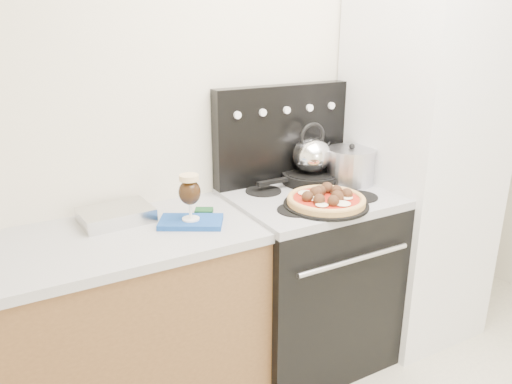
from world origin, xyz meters
TOP-DOWN VIEW (x-y plane):
  - room_shell at (0.00, 0.29)m, footprint 3.52×3.01m
  - base_cabinet at (-1.02, 1.20)m, footprint 1.45×0.60m
  - countertop at (-1.02, 1.20)m, footprint 1.48×0.63m
  - stove_body at (0.08, 1.18)m, footprint 0.76×0.65m
  - cooktop at (0.08, 1.18)m, footprint 0.76×0.65m
  - backguard at (0.08, 1.45)m, footprint 0.76×0.08m
  - fridge at (0.78, 1.15)m, footprint 0.64×0.68m
  - foil_sheet at (-0.83, 1.35)m, footprint 0.31×0.24m
  - oven_mitt at (-0.56, 1.15)m, footprint 0.31×0.27m
  - beer_glass at (-0.56, 1.15)m, footprint 0.10×0.10m
  - pizza_pan at (0.05, 1.01)m, footprint 0.50×0.50m
  - pizza at (0.05, 1.01)m, footprint 0.45×0.45m
  - skillet at (0.19, 1.33)m, footprint 0.30×0.30m
  - tea_kettle at (0.19, 1.33)m, footprint 0.23×0.23m
  - stock_pot at (0.36, 1.22)m, footprint 0.31×0.31m

SIDE VIEW (x-z plane):
  - base_cabinet at x=-1.02m, z-range 0.00..0.86m
  - stove_body at x=0.08m, z-range 0.00..0.88m
  - countertop at x=-1.02m, z-range 0.86..0.90m
  - cooktop at x=0.08m, z-range 0.88..0.92m
  - oven_mitt at x=-0.56m, z-range 0.90..0.92m
  - pizza_pan at x=0.05m, z-range 0.92..0.93m
  - foil_sheet at x=-0.83m, z-range 0.90..0.96m
  - skillet at x=0.19m, z-range 0.92..0.97m
  - fridge at x=0.78m, z-range 0.00..1.90m
  - pizza at x=0.05m, z-range 0.93..0.98m
  - stock_pot at x=0.36m, z-range 0.92..1.10m
  - beer_glass at x=-0.56m, z-range 0.92..1.13m
  - tea_kettle at x=0.19m, z-range 0.97..1.20m
  - backguard at x=0.08m, z-range 0.92..1.42m
  - room_shell at x=0.00m, z-range -0.01..2.51m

